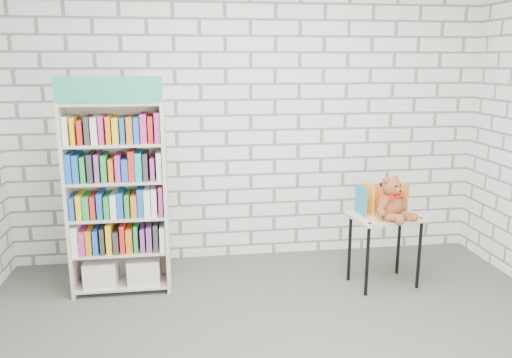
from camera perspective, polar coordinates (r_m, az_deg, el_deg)
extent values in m
cube|color=silver|center=(4.76, -0.62, 7.32)|extent=(4.50, 0.02, 2.80)
cube|color=beige|center=(4.30, -20.55, -2.39)|extent=(0.03, 0.31, 1.59)
cube|color=beige|center=(4.19, -10.24, -2.12)|extent=(0.03, 0.31, 1.59)
cube|color=beige|center=(4.37, -15.23, -1.76)|extent=(0.80, 0.02, 1.59)
cube|color=teal|center=(3.94, -16.53, 9.77)|extent=(0.80, 0.02, 0.19)
cube|color=beige|center=(4.48, -14.87, -11.47)|extent=(0.74, 0.29, 0.02)
cube|color=beige|center=(4.36, -15.10, -7.87)|extent=(0.74, 0.29, 0.02)
cube|color=beige|center=(4.27, -15.34, -4.10)|extent=(0.74, 0.29, 0.02)
cube|color=beige|center=(4.19, -15.59, -0.17)|extent=(0.74, 0.29, 0.02)
cube|color=beige|center=(4.13, -15.85, 3.89)|extent=(0.74, 0.29, 0.02)
cube|color=beige|center=(4.09, -16.13, 8.29)|extent=(0.74, 0.29, 0.02)
cube|color=silver|center=(4.46, -17.25, -10.10)|extent=(0.27, 0.25, 0.21)
cube|color=silver|center=(4.41, -12.65, -10.06)|extent=(0.27, 0.25, 0.21)
cube|color=#BF338C|center=(4.31, -15.21, -6.47)|extent=(0.74, 0.25, 0.21)
cube|color=#19A5B2|center=(4.22, -15.46, -2.62)|extent=(0.74, 0.25, 0.21)
cube|color=white|center=(4.15, -15.71, 1.37)|extent=(0.74, 0.25, 0.21)
cube|color=purple|center=(4.11, -15.97, 5.48)|extent=(0.74, 0.25, 0.21)
cube|color=tan|center=(4.37, 14.63, -4.21)|extent=(0.64, 0.49, 0.03)
cylinder|color=black|center=(4.23, 12.60, -9.18)|extent=(0.03, 0.03, 0.60)
cylinder|color=black|center=(4.49, 10.65, -7.77)|extent=(0.03, 0.03, 0.60)
cylinder|color=black|center=(4.48, 18.15, -8.25)|extent=(0.03, 0.03, 0.60)
cylinder|color=black|center=(4.72, 15.99, -6.98)|extent=(0.03, 0.03, 0.60)
cylinder|color=black|center=(4.13, 12.87, -4.98)|extent=(0.04, 0.04, 0.01)
cylinder|color=black|center=(4.38, 18.29, -4.29)|extent=(0.04, 0.04, 0.01)
cube|color=teal|center=(4.32, 11.86, -2.42)|extent=(0.04, 0.18, 0.24)
cube|color=orange|center=(4.36, 12.77, -2.34)|extent=(0.04, 0.18, 0.24)
cube|color=orange|center=(4.39, 13.66, -2.25)|extent=(0.04, 0.18, 0.24)
cube|color=black|center=(4.43, 14.54, -2.16)|extent=(0.04, 0.18, 0.24)
cube|color=white|center=(4.47, 15.40, -2.07)|extent=(0.04, 0.18, 0.24)
cube|color=orange|center=(4.52, 16.25, -1.99)|extent=(0.04, 0.18, 0.24)
ellipsoid|color=brown|center=(4.28, 15.05, -2.96)|extent=(0.21, 0.18, 0.21)
sphere|color=brown|center=(4.23, 15.23, -0.87)|extent=(0.15, 0.15, 0.15)
sphere|color=brown|center=(4.18, 14.64, -0.13)|extent=(0.06, 0.06, 0.06)
sphere|color=brown|center=(4.27, 15.60, 0.07)|extent=(0.06, 0.06, 0.06)
sphere|color=brown|center=(4.20, 15.85, -1.30)|extent=(0.06, 0.06, 0.06)
sphere|color=black|center=(4.17, 15.67, -0.82)|extent=(0.02, 0.02, 0.02)
sphere|color=black|center=(4.21, 16.12, -0.71)|extent=(0.02, 0.02, 0.02)
sphere|color=black|center=(4.18, 16.15, -1.31)|extent=(0.02, 0.02, 0.02)
cylinder|color=brown|center=(4.18, 14.35, -2.87)|extent=(0.12, 0.08, 0.15)
cylinder|color=brown|center=(4.34, 16.18, -2.39)|extent=(0.10, 0.12, 0.15)
sphere|color=brown|center=(4.16, 14.19, -3.79)|extent=(0.06, 0.06, 0.06)
sphere|color=brown|center=(4.37, 16.53, -3.14)|extent=(0.06, 0.06, 0.06)
cylinder|color=brown|center=(4.18, 15.58, -4.29)|extent=(0.16, 0.16, 0.09)
cylinder|color=brown|center=(4.28, 16.61, -3.98)|extent=(0.09, 0.17, 0.09)
sphere|color=brown|center=(4.13, 16.11, -4.65)|extent=(0.07, 0.07, 0.07)
sphere|color=brown|center=(4.26, 17.57, -4.20)|extent=(0.07, 0.07, 0.07)
cone|color=red|center=(4.19, 15.47, -2.03)|extent=(0.08, 0.08, 0.06)
cone|color=red|center=(4.24, 16.08, -1.88)|extent=(0.08, 0.08, 0.06)
sphere|color=red|center=(4.21, 15.81, -1.97)|extent=(0.03, 0.03, 0.03)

